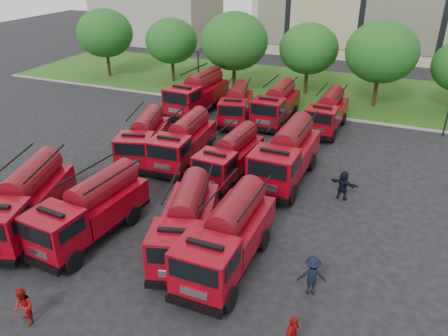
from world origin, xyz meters
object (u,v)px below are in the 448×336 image
at_px(fire_truck_1, 90,210).
at_px(fire_truck_10, 276,104).
at_px(fire_truck_7, 286,154).
at_px(fire_truck_8, 198,93).
at_px(firefighter_5, 341,199).
at_px(fire_truck_11, 328,112).
at_px(fire_truck_9, 236,105).
at_px(fire_truck_3, 228,236).
at_px(fire_truck_6, 230,156).
at_px(fire_truck_0, 25,201).
at_px(fire_truck_4, 144,138).
at_px(firefighter_4, 179,174).
at_px(firefighter_1, 28,323).
at_px(fire_truck_5, 184,141).
at_px(firefighter_0, 193,304).
at_px(fire_truck_2, 186,223).
at_px(firefighter_3, 310,292).

xyz_separation_m(fire_truck_1, fire_truck_10, (4.12, 20.02, 0.01)).
bearing_deg(fire_truck_7, fire_truck_1, -125.59).
bearing_deg(fire_truck_10, fire_truck_8, -176.89).
bearing_deg(fire_truck_7, firefighter_5, -14.64).
bearing_deg(fire_truck_11, fire_truck_9, -169.97).
xyz_separation_m(fire_truck_3, firefighter_5, (4.11, 8.44, -1.68)).
height_order(fire_truck_7, fire_truck_11, fire_truck_7).
relative_size(fire_truck_6, firefighter_5, 3.62).
bearing_deg(fire_truck_0, fire_truck_9, 60.12).
bearing_deg(firefighter_5, fire_truck_10, -43.71).
height_order(fire_truck_7, fire_truck_9, fire_truck_7).
xyz_separation_m(fire_truck_7, fire_truck_10, (-3.57, 9.94, -0.17)).
xyz_separation_m(fire_truck_4, firefighter_5, (14.18, -0.51, -1.56)).
bearing_deg(firefighter_4, fire_truck_4, 25.96).
xyz_separation_m(fire_truck_11, firefighter_1, (-7.24, -26.04, -1.54)).
xyz_separation_m(fire_truck_4, fire_truck_5, (2.93, 0.46, 0.04)).
height_order(fire_truck_9, firefighter_0, fire_truck_9).
bearing_deg(firefighter_4, fire_truck_9, -41.52).
distance_m(fire_truck_0, fire_truck_10, 22.20).
bearing_deg(fire_truck_11, firefighter_4, -120.33).
bearing_deg(fire_truck_6, firefighter_0, -72.18).
height_order(fire_truck_5, firefighter_0, fire_truck_5).
bearing_deg(firefighter_0, firefighter_1, -175.61).
bearing_deg(fire_truck_6, firefighter_5, 3.23).
relative_size(fire_truck_1, fire_truck_5, 1.03).
distance_m(fire_truck_3, fire_truck_5, 11.82).
relative_size(fire_truck_2, fire_truck_9, 1.06).
height_order(fire_truck_10, fire_truck_11, fire_truck_10).
relative_size(fire_truck_2, fire_truck_4, 1.02).
relative_size(fire_truck_0, fire_truck_5, 1.11).
relative_size(fire_truck_2, fire_truck_3, 0.99).
height_order(fire_truck_4, firefighter_4, fire_truck_4).
height_order(fire_truck_8, firefighter_0, fire_truck_8).
height_order(fire_truck_9, firefighter_1, fire_truck_9).
bearing_deg(fire_truck_6, firefighter_4, -159.44).
xyz_separation_m(fire_truck_1, firefighter_5, (11.59, 8.93, -1.63)).
height_order(fire_truck_9, fire_truck_10, fire_truck_10).
relative_size(fire_truck_9, firefighter_5, 3.73).
distance_m(fire_truck_9, firefighter_5, 14.77).
bearing_deg(firefighter_5, fire_truck_11, -62.25).
bearing_deg(fire_truck_7, fire_truck_4, -174.73).
xyz_separation_m(fire_truck_1, firefighter_4, (0.88, 8.02, -1.63)).
bearing_deg(fire_truck_3, fire_truck_8, 119.81).
distance_m(fire_truck_5, firefighter_3, 14.99).
height_order(fire_truck_11, firefighter_4, fire_truck_11).
distance_m(fire_truck_10, firefighter_0, 22.76).
height_order(fire_truck_0, fire_truck_2, fire_truck_0).
height_order(fire_truck_8, firefighter_5, fire_truck_8).
xyz_separation_m(fire_truck_3, firefighter_3, (4.11, -0.36, -1.68)).
distance_m(fire_truck_4, fire_truck_7, 10.30).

